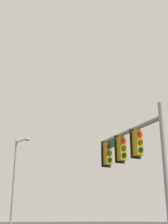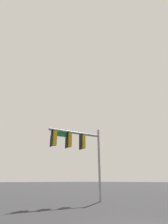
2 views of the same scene
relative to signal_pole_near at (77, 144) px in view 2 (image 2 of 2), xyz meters
The scene contains 1 object.
signal_pole_near is the anchor object (origin of this frame).
Camera 2 is at (5.97, 3.01, 1.54)m, focal length 28.00 mm.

